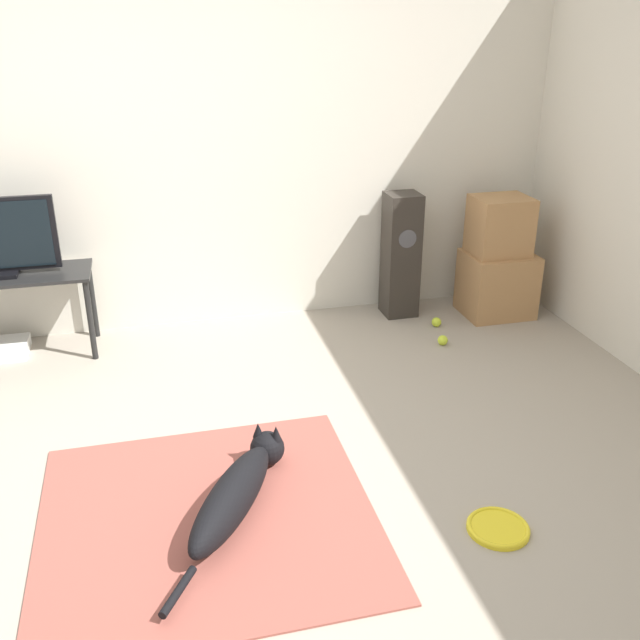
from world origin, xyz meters
name	(u,v)px	position (x,y,z in m)	size (l,w,h in m)	color
ground_plane	(226,503)	(0.00, 0.00, 0.00)	(12.00, 12.00, 0.00)	#9E9384
wall_back	(174,136)	(0.00, 2.10, 1.27)	(8.00, 0.06, 2.55)	beige
area_rug	(208,518)	(-0.09, -0.09, 0.01)	(1.42, 1.38, 0.01)	#934C42
dog	(237,490)	(0.05, -0.07, 0.11)	(0.63, 0.97, 0.21)	black
frisbee	(498,528)	(1.09, -0.46, 0.01)	(0.26, 0.26, 0.03)	yellow
cardboard_box_lower	(497,284)	(2.16, 1.69, 0.22)	(0.47, 0.39, 0.45)	#A87A4C
cardboard_box_upper	(500,226)	(2.14, 1.70, 0.65)	(0.38, 0.32, 0.40)	#A87A4C
floor_speaker	(401,255)	(1.48, 1.86, 0.44)	(0.23, 0.23, 0.87)	#2D2823
tennis_ball_by_boxes	(436,322)	(1.66, 1.57, 0.03)	(0.07, 0.07, 0.07)	#C6E033
tennis_ball_near_speaker	(443,340)	(1.58, 1.28, 0.03)	(0.07, 0.07, 0.07)	#C6E033
game_console	(5,349)	(-1.17, 1.83, 0.04)	(0.28, 0.28, 0.08)	white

